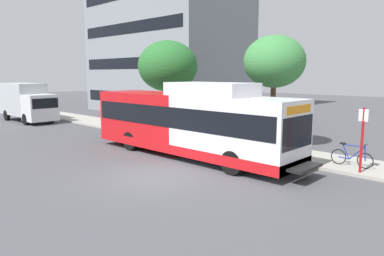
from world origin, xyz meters
TOP-DOWN VIEW (x-y plane):
  - ground_plane at (0.00, 8.00)m, footprint 120.00×120.00m
  - sidewalk_curb at (7.00, 6.00)m, footprint 3.00×56.00m
  - transit_bus at (3.54, 1.31)m, footprint 2.58×12.25m
  - bus_stop_sign_pole at (5.80, -5.99)m, footprint 0.10×0.36m
  - bicycle_parked at (6.55, -5.39)m, footprint 0.52×1.76m
  - street_tree_near_stop at (8.03, -0.61)m, footprint 3.25×3.25m
  - street_tree_mid_block at (8.06, 7.76)m, footprint 4.11×4.11m
  - box_truck_background at (3.40, 20.60)m, footprint 2.32×7.01m

SIDE VIEW (x-z plane):
  - ground_plane at x=0.00m, z-range 0.00..0.00m
  - sidewalk_curb at x=7.00m, z-range 0.00..0.14m
  - bicycle_parked at x=6.55m, z-range 0.05..1.07m
  - bus_stop_sign_pole at x=5.80m, z-range 0.35..2.95m
  - transit_bus at x=3.54m, z-range -0.12..3.53m
  - box_truck_background at x=3.40m, z-range 0.12..3.37m
  - street_tree_mid_block at x=8.06m, z-range 1.47..7.66m
  - street_tree_near_stop at x=8.03m, z-range 1.70..7.63m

